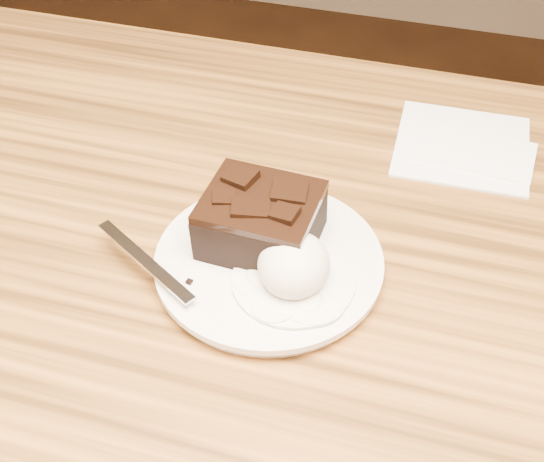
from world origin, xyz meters
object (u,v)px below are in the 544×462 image
(ice_cream_scoop, at_px, (294,265))
(spoon, at_px, (233,248))
(plate, at_px, (269,264))
(brownie, at_px, (261,223))
(napkin, at_px, (462,145))

(ice_cream_scoop, distance_m, spoon, 0.07)
(plate, bearing_deg, spoon, -175.80)
(brownie, bearing_deg, ice_cream_scoop, -44.41)
(plate, relative_size, napkin, 1.44)
(brownie, bearing_deg, plate, -55.16)
(plate, relative_size, spoon, 1.07)
(brownie, xyz_separation_m, spoon, (-0.02, -0.02, -0.02))
(napkin, bearing_deg, ice_cream_scoop, -115.41)
(ice_cream_scoop, bearing_deg, spoon, 162.05)
(plate, height_order, brownie, brownie)
(plate, height_order, napkin, plate)
(spoon, distance_m, napkin, 0.30)
(plate, relative_size, ice_cream_scoop, 3.14)
(brownie, height_order, spoon, brownie)
(brownie, height_order, ice_cream_scoop, ice_cream_scoop)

